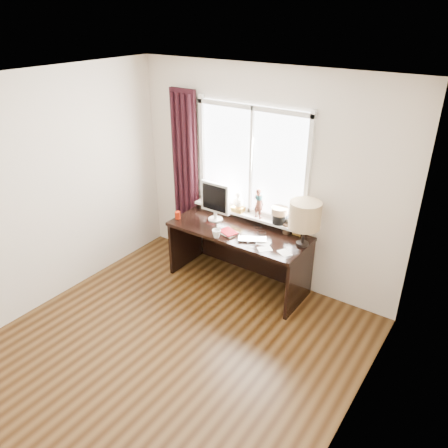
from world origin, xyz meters
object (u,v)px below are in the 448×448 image
Objects in this scene: mug at (216,233)px; red_cup at (178,215)px; table_lamp at (305,215)px; desk at (243,245)px; monitor at (215,199)px; laptop at (253,239)px.

red_cup is (-0.69, 0.13, -0.01)m from mug.
table_lamp is (0.89, 0.40, 0.31)m from mug.
desk is at bearing 18.56° from red_cup.
red_cup is 0.05× the size of desk.
table_lamp reaches higher than mug.
laptop is at bearing -16.31° from monitor.
monitor is at bearing 134.16° from laptop.
mug is at bearing -52.75° from monitor.
mug reaches higher than desk.
table_lamp reaches higher than desk.
laptop reaches higher than desk.
desk is 0.99m from table_lamp.
mug is 0.21× the size of monitor.
table_lamp is (1.17, 0.03, 0.09)m from monitor.
mug reaches higher than red_cup.
monitor is (-0.28, 0.37, 0.23)m from mug.
red_cup is at bearing -161.44° from desk.
desk is 3.27× the size of table_lamp.
laptop is 0.66m from table_lamp.
laptop is at bearing -156.13° from table_lamp.
red_cup is at bearing 152.94° from laptop.
laptop is 3.16× the size of mug.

